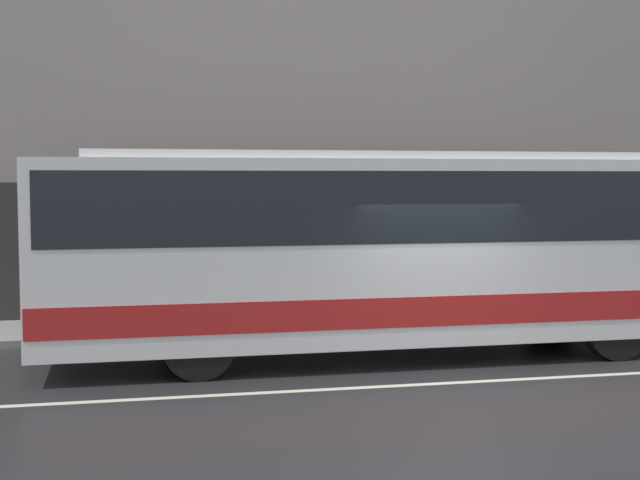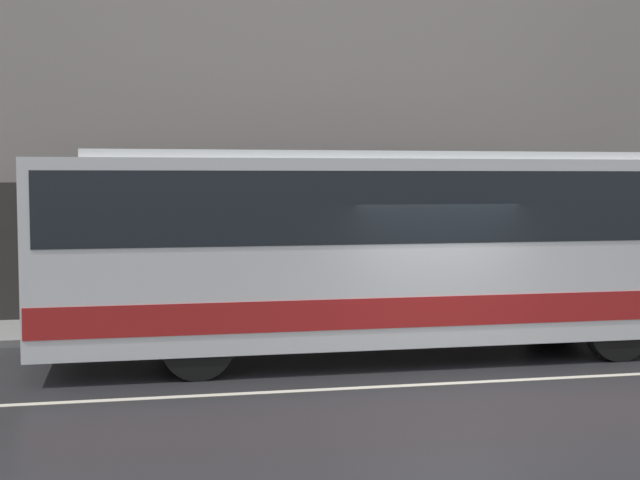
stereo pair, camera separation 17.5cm
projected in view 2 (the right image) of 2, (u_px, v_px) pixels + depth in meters
The scene contains 5 objects.
ground_plane at pixel (457, 383), 12.54m from camera, with size 60.00×60.00×0.00m, color #262628.
sidewalk at pixel (365, 321), 17.58m from camera, with size 60.00×2.34×0.13m.
building_facade at pixel (350, 52), 18.48m from camera, with size 60.00×0.35×11.41m.
lane_stripe at pixel (457, 383), 12.54m from camera, with size 54.00×0.14×0.01m.
transit_bus at pixel (373, 242), 14.33m from camera, with size 10.61×2.61×3.29m.
Camera 2 is at (-4.41, -11.71, 2.89)m, focal length 50.00 mm.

